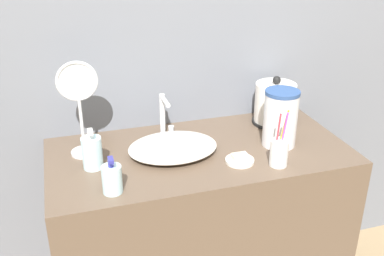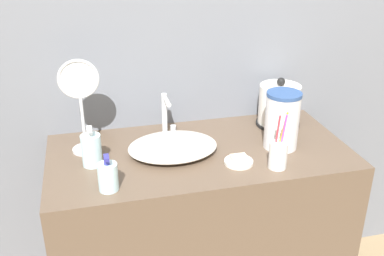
% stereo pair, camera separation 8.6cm
% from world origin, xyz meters
% --- Properties ---
extents(wall_back, '(6.00, 0.04, 2.60)m').
position_xyz_m(wall_back, '(0.00, 0.59, 1.30)').
color(wall_back, slate).
rests_on(wall_back, ground_plane).
extents(vanity_counter, '(1.16, 0.57, 0.84)m').
position_xyz_m(vanity_counter, '(0.00, 0.28, 0.42)').
color(vanity_counter, brown).
rests_on(vanity_counter, ground_plane).
extents(sink_basin, '(0.34, 0.27, 0.05)m').
position_xyz_m(sink_basin, '(-0.11, 0.29, 0.86)').
color(sink_basin, silver).
rests_on(sink_basin, vanity_counter).
extents(faucet, '(0.06, 0.11, 0.18)m').
position_xyz_m(faucet, '(-0.10, 0.44, 0.94)').
color(faucet, silver).
rests_on(faucet, vanity_counter).
extents(electric_kettle, '(0.19, 0.19, 0.21)m').
position_xyz_m(electric_kettle, '(0.39, 0.44, 0.92)').
color(electric_kettle, black).
rests_on(electric_kettle, vanity_counter).
extents(toothbrush_cup, '(0.07, 0.07, 0.22)m').
position_xyz_m(toothbrush_cup, '(0.24, 0.09, 0.89)').
color(toothbrush_cup, silver).
rests_on(toothbrush_cup, vanity_counter).
extents(lotion_bottle, '(0.07, 0.07, 0.15)m').
position_xyz_m(lotion_bottle, '(-0.41, 0.27, 0.90)').
color(lotion_bottle, silver).
rests_on(lotion_bottle, vanity_counter).
extents(shampoo_bottle, '(0.07, 0.07, 0.13)m').
position_xyz_m(shampoo_bottle, '(-0.36, 0.09, 0.89)').
color(shampoo_bottle, silver).
rests_on(shampoo_bottle, vanity_counter).
extents(soap_dish, '(0.11, 0.11, 0.03)m').
position_xyz_m(soap_dish, '(0.11, 0.15, 0.85)').
color(soap_dish, silver).
rests_on(soap_dish, vanity_counter).
extents(vanity_mirror, '(0.15, 0.10, 0.37)m').
position_xyz_m(vanity_mirror, '(-0.43, 0.39, 1.05)').
color(vanity_mirror, silver).
rests_on(vanity_mirror, vanity_counter).
extents(water_pitcher, '(0.13, 0.13, 0.23)m').
position_xyz_m(water_pitcher, '(0.32, 0.24, 0.95)').
color(water_pitcher, silver).
rests_on(water_pitcher, vanity_counter).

